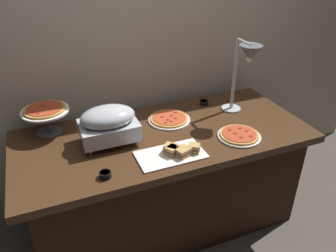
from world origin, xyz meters
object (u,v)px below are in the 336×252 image
object	(u,v)px
heat_lamp	(247,60)
sandwich_platter	(175,152)
pizza_plate_raised_stand	(45,113)
sauce_cup_near	(204,102)
pizza_plate_front	(239,135)
pizza_plate_center	(169,119)
sauce_cup_far	(105,174)
chafing_dish	(108,123)

from	to	relation	value
heat_lamp	sandwich_platter	size ratio (longest dim) A/B	1.33
pizza_plate_raised_stand	heat_lamp	bearing A→B (deg)	-12.48
pizza_plate_raised_stand	sauce_cup_near	world-z (taller)	pizza_plate_raised_stand
pizza_plate_front	pizza_plate_center	size ratio (longest dim) A/B	0.94
pizza_plate_raised_stand	sauce_cup_far	distance (m)	0.65
sauce_cup_near	sauce_cup_far	size ratio (longest dim) A/B	0.99
chafing_dish	heat_lamp	xyz separation A→B (m)	(0.94, -0.01, 0.27)
pizza_plate_front	sauce_cup_far	world-z (taller)	sauce_cup_far
pizza_plate_center	pizza_plate_raised_stand	world-z (taller)	pizza_plate_raised_stand
pizza_plate_raised_stand	sauce_cup_near	bearing A→B (deg)	-0.77
pizza_plate_raised_stand	sandwich_platter	distance (m)	0.87
pizza_plate_center	pizza_plate_raised_stand	size ratio (longest dim) A/B	0.97
pizza_plate_raised_stand	sandwich_platter	world-z (taller)	pizza_plate_raised_stand
pizza_plate_center	sauce_cup_near	distance (m)	0.37
heat_lamp	sauce_cup_near	world-z (taller)	heat_lamp
heat_lamp	pizza_plate_front	xyz separation A→B (m)	(-0.16, -0.24, -0.40)
pizza_plate_center	sauce_cup_far	distance (m)	0.71
pizza_plate_front	sauce_cup_far	distance (m)	0.88
pizza_plate_center	chafing_dish	bearing A→B (deg)	-164.90
chafing_dish	pizza_plate_center	xyz separation A→B (m)	(0.45, 0.12, -0.13)
pizza_plate_raised_stand	sandwich_platter	xyz separation A→B (m)	(0.66, -0.55, -0.13)
chafing_dish	pizza_plate_center	distance (m)	0.48
chafing_dish	sauce_cup_near	xyz separation A→B (m)	(0.79, 0.26, -0.12)
sandwich_platter	sauce_cup_near	distance (m)	0.71
sandwich_platter	chafing_dish	bearing A→B (deg)	138.52
pizza_plate_front	pizza_plate_raised_stand	world-z (taller)	pizza_plate_raised_stand
pizza_plate_front	chafing_dish	bearing A→B (deg)	162.15
pizza_plate_front	sauce_cup_near	world-z (taller)	sauce_cup_near
pizza_plate_front	pizza_plate_raised_stand	xyz separation A→B (m)	(-1.11, 0.52, 0.13)
chafing_dish	sandwich_platter	size ratio (longest dim) A/B	0.87
sauce_cup_far	pizza_plate_front	bearing A→B (deg)	4.97
sandwich_platter	pizza_plate_center	bearing A→B (deg)	72.21
pizza_plate_raised_stand	sauce_cup_near	distance (m)	1.13
heat_lamp	pizza_plate_front	world-z (taller)	heat_lamp
pizza_plate_center	sauce_cup_near	bearing A→B (deg)	21.78
chafing_dish	sauce_cup_far	world-z (taller)	chafing_dish
sandwich_platter	sauce_cup_far	world-z (taller)	sandwich_platter
pizza_plate_center	pizza_plate_raised_stand	distance (m)	0.81
chafing_dish	pizza_plate_center	size ratio (longest dim) A/B	1.19
sandwich_platter	sauce_cup_far	xyz separation A→B (m)	(-0.42, -0.05, -0.00)
sauce_cup_far	heat_lamp	bearing A→B (deg)	16.85
chafing_dish	sauce_cup_far	bearing A→B (deg)	-108.00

